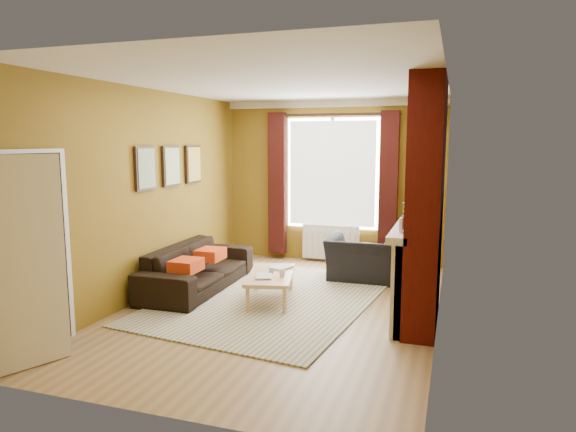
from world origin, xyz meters
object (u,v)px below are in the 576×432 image
object	(u,v)px
wicker_stool	(365,257)
armchair	(362,258)
coffee_table	(271,276)
sofa	(198,267)
floor_lamp	(416,199)

from	to	relation	value
wicker_stool	armchair	bearing A→B (deg)	-84.57
coffee_table	wicker_stool	bearing A→B (deg)	53.89
coffee_table	wicker_stool	world-z (taller)	wicker_stool
sofa	armchair	size ratio (longest dim) A/B	2.13
wicker_stool	floor_lamp	xyz separation A→B (m)	(0.79, 0.06, 0.99)
wicker_stool	floor_lamp	distance (m)	1.26
floor_lamp	armchair	bearing A→B (deg)	-134.62
armchair	floor_lamp	bearing A→B (deg)	-135.69
wicker_stool	floor_lamp	size ratio (longest dim) A/B	0.28
sofa	armchair	xyz separation A→B (m)	(2.14, 1.23, 0.01)
wicker_stool	floor_lamp	world-z (taller)	floor_lamp
armchair	wicker_stool	bearing A→B (deg)	-85.63
sofa	floor_lamp	bearing A→B (deg)	-56.49
sofa	wicker_stool	size ratio (longest dim) A/B	5.14
coffee_table	sofa	bearing A→B (deg)	155.80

